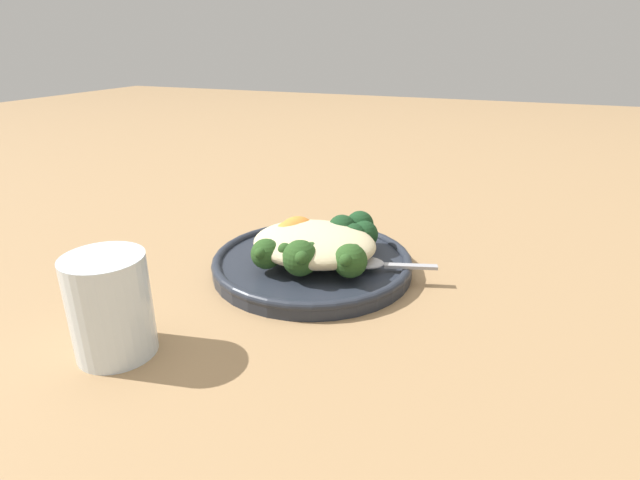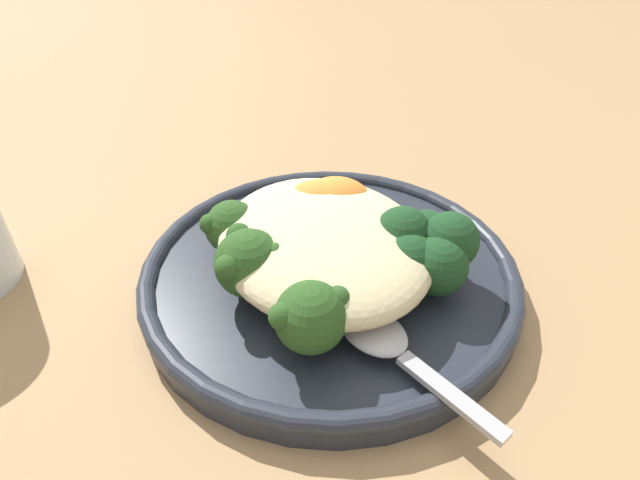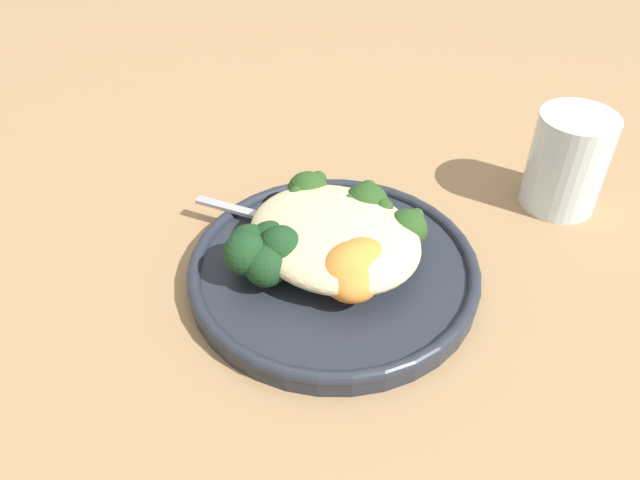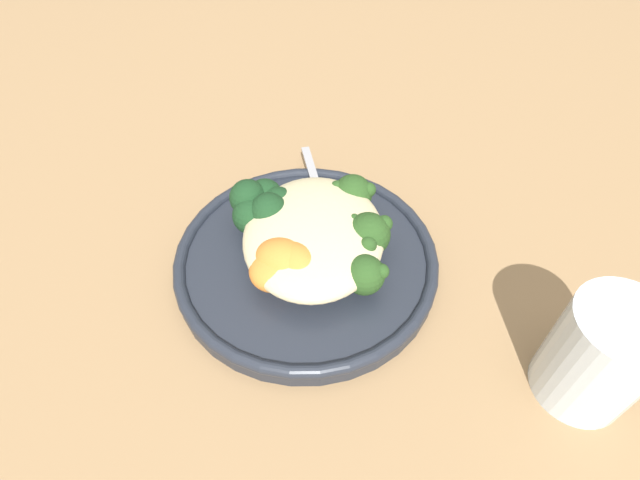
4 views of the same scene
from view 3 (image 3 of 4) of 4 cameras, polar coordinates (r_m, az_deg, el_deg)
name	(u,v)px [view 3 (image 3 of 4)]	position (r m, az deg, el deg)	size (l,w,h in m)	color
ground_plane	(331,294)	(0.54, 1.01, -4.98)	(4.00, 4.00, 0.00)	#9E7A51
plate	(334,269)	(0.55, 1.24, -2.68)	(0.25, 0.25, 0.02)	#232833
quinoa_mound	(334,236)	(0.53, 1.29, 0.36)	(0.15, 0.13, 0.04)	beige
broccoli_stalk_0	(400,235)	(0.54, 7.28, 0.46)	(0.04, 0.09, 0.04)	#8EB25B
broccoli_stalk_1	(365,213)	(0.56, 4.10, 2.44)	(0.07, 0.10, 0.04)	#8EB25B
broccoli_stalk_2	(316,207)	(0.57, -0.33, 2.99)	(0.12, 0.08, 0.04)	#8EB25B
broccoli_stalk_3	(319,242)	(0.53, -0.07, -0.17)	(0.10, 0.03, 0.03)	#8EB25B
broccoli_stalk_4	(305,263)	(0.52, -1.35, -2.12)	(0.09, 0.08, 0.03)	#8EB25B
sweet_potato_chunk_0	(351,270)	(0.50, 2.85, -2.76)	(0.07, 0.05, 0.04)	orange
sweet_potato_chunk_1	(350,267)	(0.50, 2.76, -2.46)	(0.06, 0.04, 0.04)	orange
sweet_potato_chunk_2	(360,261)	(0.51, 3.64, -1.97)	(0.05, 0.04, 0.04)	orange
kale_tuft	(262,250)	(0.52, -5.28, -0.95)	(0.06, 0.07, 0.04)	#193D1E
spoon	(269,217)	(0.58, -4.71, 2.14)	(0.11, 0.05, 0.01)	#A3A3A8
water_glass	(567,162)	(0.66, 21.68, 6.68)	(0.07, 0.07, 0.10)	silver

